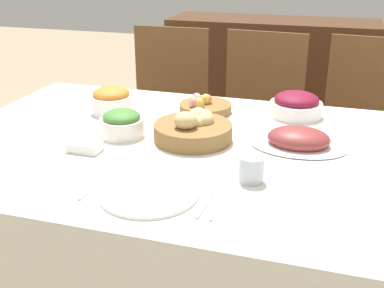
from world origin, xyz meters
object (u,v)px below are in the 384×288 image
object	(u,v)px
sideboard	(269,90)
ham_platter	(299,140)
chair_far_center	(257,121)
knife	(207,202)
dinner_plate	(149,193)
bread_basket	(194,129)
chair_far_left	(165,112)
green_salad_bowl	(122,123)
fork	(95,186)
carrot_bowl	(112,100)
beet_salad_bowl	(296,105)
drinking_cup	(251,169)
egg_basket	(204,106)
chair_far_right	(363,131)
butter_dish	(85,147)
spoon	(218,204)

from	to	relation	value
sideboard	ham_platter	world-z (taller)	sideboard
chair_far_center	ham_platter	size ratio (longest dim) A/B	2.99
knife	dinner_plate	bearing A→B (deg)	-178.15
ham_platter	bread_basket	bearing A→B (deg)	-173.24
chair_far_left	ham_platter	xyz separation A→B (m)	(0.77, -0.83, 0.24)
green_salad_bowl	fork	xyz separation A→B (m)	(0.09, -0.38, -0.04)
sideboard	carrot_bowl	size ratio (longest dim) A/B	7.64
bread_basket	beet_salad_bowl	xyz separation A→B (m)	(0.31, 0.36, 0.00)
ham_platter	beet_salad_bowl	distance (m)	0.32
drinking_cup	sideboard	bearing A→B (deg)	96.45
chair_far_left	sideboard	size ratio (longest dim) A/B	0.73
egg_basket	drinking_cup	world-z (taller)	egg_basket
sideboard	beet_salad_bowl	xyz separation A→B (m)	(0.28, -1.27, 0.31)
chair_far_right	ham_platter	xyz separation A→B (m)	(-0.25, -0.83, 0.24)
chair_far_center	sideboard	xyz separation A→B (m)	(-0.05, 0.76, -0.05)
butter_dish	fork	bearing A→B (deg)	-55.56
carrot_bowl	butter_dish	distance (m)	0.40
chair_far_center	carrot_bowl	bearing A→B (deg)	-120.26
bread_basket	beet_salad_bowl	world-z (taller)	bread_basket
beet_salad_bowl	knife	distance (m)	0.79
egg_basket	drinking_cup	xyz separation A→B (m)	(0.29, -0.55, 0.01)
bread_basket	egg_basket	world-z (taller)	bread_basket
sideboard	dinner_plate	size ratio (longest dim) A/B	4.77
dinner_plate	drinking_cup	xyz separation A→B (m)	(0.25, 0.16, 0.03)
bread_basket	carrot_bowl	bearing A→B (deg)	154.38
chair_far_center	egg_basket	bearing A→B (deg)	-97.33
chair_far_left	spoon	xyz separation A→B (m)	(0.61, -1.28, 0.22)
sideboard	drinking_cup	xyz separation A→B (m)	(0.21, -1.88, 0.31)
chair_far_right	drinking_cup	bearing A→B (deg)	-102.21
bread_basket	green_salad_bowl	bearing A→B (deg)	-172.54
egg_basket	dinner_plate	bearing A→B (deg)	-86.46
carrot_bowl	knife	size ratio (longest dim) A/B	1.00
bread_basket	carrot_bowl	distance (m)	0.44
chair_far_right	sideboard	world-z (taller)	chair_far_right
dinner_plate	drinking_cup	bearing A→B (deg)	32.99
drinking_cup	green_salad_bowl	bearing A→B (deg)	156.29
spoon	egg_basket	bearing A→B (deg)	106.49
butter_dish	green_salad_bowl	bearing A→B (deg)	70.75
green_salad_bowl	fork	world-z (taller)	green_salad_bowl
green_salad_bowl	butter_dish	size ratio (longest dim) A/B	1.44
beet_salad_bowl	fork	bearing A→B (deg)	-121.48
green_salad_bowl	dinner_plate	world-z (taller)	green_salad_bowl
chair_far_right	knife	bearing A→B (deg)	-103.63
fork	egg_basket	bearing A→B (deg)	82.47
chair_far_left	carrot_bowl	bearing A→B (deg)	-88.89
knife	spoon	bearing A→B (deg)	1.85
carrot_bowl	green_salad_bowl	size ratio (longest dim) A/B	1.10
chair_far_right	drinking_cup	xyz separation A→B (m)	(-0.36, -1.12, 0.26)
chair_far_left	butter_dish	xyz separation A→B (m)	(0.11, -1.07, 0.24)
chair_far_right	egg_basket	distance (m)	0.90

